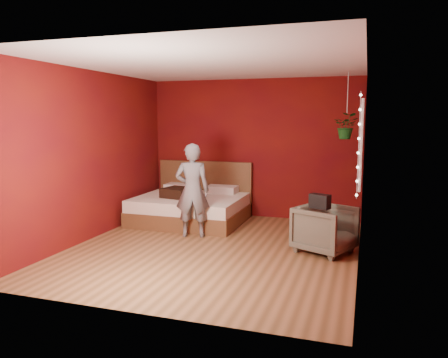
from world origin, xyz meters
The scene contains 10 objects.
floor centered at (0.00, 0.00, 0.00)m, with size 4.50×4.50×0.00m, color #95623B.
room_walls centered at (0.00, 0.00, 1.68)m, with size 4.04×4.54×2.62m.
window centered at (1.97, 0.90, 1.50)m, with size 0.05×0.97×1.27m.
fairy_lights centered at (1.94, 0.37, 1.50)m, with size 0.04×0.04×1.45m.
bed centered at (-0.95, 1.49, 0.27)m, with size 1.89×1.61×1.04m.
person centered at (-0.54, 0.50, 0.74)m, with size 0.54×0.36×1.49m, color slate.
armchair centered at (1.54, 0.30, 0.33)m, with size 0.71×0.73×0.66m, color #686452.
handbag centered at (1.47, 0.12, 0.76)m, with size 0.27×0.14×0.19m, color black.
throw_pillow centered at (-1.13, 1.26, 0.56)m, with size 0.47×0.47×0.17m, color black.
hanging_plant centered at (1.72, 1.51, 1.75)m, with size 0.41×0.37×1.06m.
Camera 1 is at (2.04, -5.78, 1.86)m, focal length 35.00 mm.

